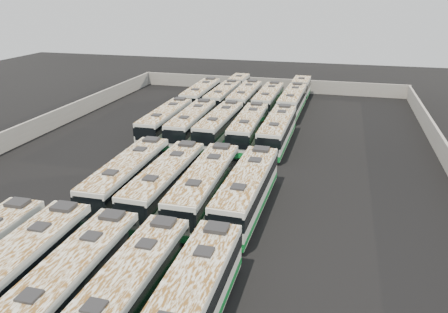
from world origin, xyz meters
TOP-DOWN VIEW (x-y plane):
  - ground at (0.00, 0.00)m, footprint 140.00×140.00m
  - perimeter_wall at (0.00, 0.00)m, footprint 45.20×73.20m
  - bus_front_left at (-4.40, -21.14)m, footprint 2.84×12.44m
  - bus_front_center at (-1.04, -21.12)m, footprint 2.62×12.13m
  - bus_front_right at (2.19, -20.99)m, footprint 2.75×12.04m
  - bus_front_far_right at (5.54, -21.04)m, footprint 2.64×12.27m
  - bus_midfront_left at (-4.51, -7.36)m, footprint 2.82×12.37m
  - bus_midfront_center at (-1.11, -7.53)m, footprint 2.73×12.26m
  - bus_midfront_right at (2.19, -7.56)m, footprint 2.76×12.46m
  - bus_midfront_far_right at (5.53, -7.41)m, footprint 2.89×12.49m
  - bus_midback_far_left at (-7.71, 8.80)m, footprint 2.67×12.11m
  - bus_midback_left at (-4.45, 8.73)m, footprint 2.79×12.14m
  - bus_midback_center at (-1.15, 8.88)m, footprint 2.82×12.11m
  - bus_midback_right at (2.23, 8.82)m, footprint 2.78×12.12m
  - bus_midback_far_right at (5.52, 8.64)m, footprint 2.72×12.14m
  - bus_back_far_left at (-7.71, 22.41)m, footprint 2.87×12.43m
  - bus_back_left at (-4.35, 25.52)m, footprint 2.61×18.45m
  - bus_back_center at (-1.11, 22.22)m, footprint 2.66×12.37m
  - bus_back_right at (2.19, 22.41)m, footprint 2.65×12.09m
  - bus_back_far_right at (5.61, 25.64)m, footprint 2.96×18.78m

SIDE VIEW (x-z plane):
  - ground at x=0.00m, z-range 0.00..0.00m
  - perimeter_wall at x=0.00m, z-range 0.00..2.20m
  - bus_back_left at x=-4.35m, z-range 0.04..3.38m
  - bus_front_right at x=2.19m, z-range 0.04..3.42m
  - bus_back_far_right at x=5.61m, z-range 0.04..3.43m
  - bus_midback_center at x=-1.15m, z-range 0.04..3.44m
  - bus_back_right at x=2.19m, z-range 0.04..3.44m
  - bus_midback_right at x=2.23m, z-range 0.04..3.44m
  - bus_midback_far_left at x=-7.71m, z-range 0.04..3.44m
  - bus_midback_left at x=-4.45m, z-range 0.04..3.45m
  - bus_midback_far_right at x=5.52m, z-range 0.04..3.45m
  - bus_front_center at x=-1.04m, z-range 0.04..3.45m
  - bus_midfront_center at x=-1.11m, z-range 0.04..3.49m
  - bus_front_far_right at x=5.54m, z-range 0.04..3.49m
  - bus_midfront_left at x=-4.51m, z-range 0.04..3.52m
  - bus_back_center at x=-1.11m, z-range 0.04..3.52m
  - bus_back_far_left at x=-7.71m, z-range 0.04..3.53m
  - bus_front_left at x=-4.40m, z-range 0.04..3.53m
  - bus_midfront_right at x=2.19m, z-range 0.04..3.54m
  - bus_midfront_far_right at x=5.53m, z-range 0.04..3.54m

